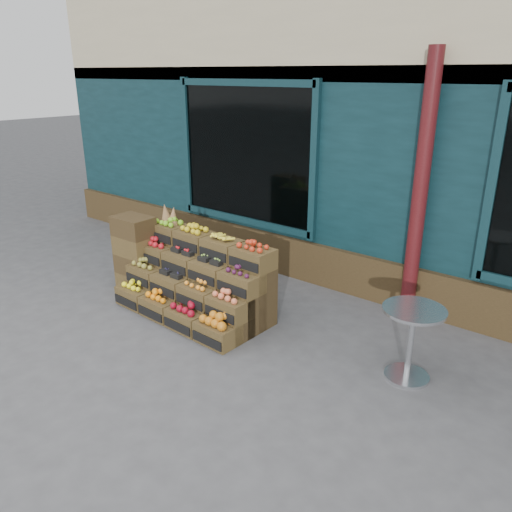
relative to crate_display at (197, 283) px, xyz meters
The scene contains 6 objects.
ground 1.10m from the crate_display, 23.85° to the right, with size 60.00×60.00×0.00m, color #47474A.
shop_facade 5.19m from the crate_display, 78.64° to the left, with size 12.00×6.24×4.80m.
crate_display is the anchor object (origin of this frame).
spare_crates 1.13m from the crate_display, behind, with size 0.55×0.38×1.09m.
bistro_table 2.75m from the crate_display, ahead, with size 0.62×0.62×0.78m.
shopkeeper 2.65m from the crate_display, 107.30° to the left, with size 0.75×0.49×2.06m, color #1B6023.
Camera 1 is at (3.33, -3.66, 2.93)m, focal length 35.00 mm.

